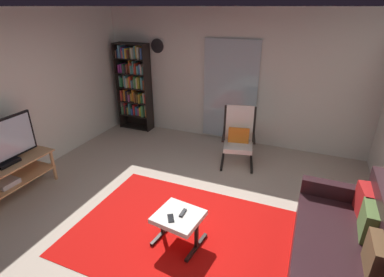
# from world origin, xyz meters

# --- Properties ---
(ground_plane) EXTENTS (7.02, 7.02, 0.00)m
(ground_plane) POSITION_xyz_m (0.00, 0.00, 0.00)
(ground_plane) COLOR #C3B09D
(wall_back) EXTENTS (5.60, 0.06, 2.60)m
(wall_back) POSITION_xyz_m (0.00, 2.90, 1.30)
(wall_back) COLOR silver
(wall_back) RESTS_ON ground
(glass_door_panel) EXTENTS (1.10, 0.01, 2.00)m
(glass_door_panel) POSITION_xyz_m (0.02, 2.83, 1.05)
(glass_door_panel) COLOR silver
(area_rug) EXTENTS (2.68, 1.95, 0.01)m
(area_rug) POSITION_xyz_m (0.29, -0.12, 0.00)
(area_rug) COLOR red
(area_rug) RESTS_ON ground
(tv_stand) EXTENTS (0.51, 1.25, 0.54)m
(tv_stand) POSITION_xyz_m (-2.35, -0.37, 0.35)
(tv_stand) COLOR tan
(tv_stand) RESTS_ON ground
(television) EXTENTS (0.20, 1.04, 0.66)m
(television) POSITION_xyz_m (-2.35, -0.35, 0.86)
(television) COLOR black
(television) RESTS_ON tv_stand
(bookshelf_near_tv) EXTENTS (0.75, 0.30, 1.90)m
(bookshelf_near_tv) POSITION_xyz_m (-2.13, 2.68, 1.03)
(bookshelf_near_tv) COLOR black
(bookshelf_near_tv) RESTS_ON ground
(leather_sofa) EXTENTS (0.91, 1.74, 0.89)m
(leather_sofa) POSITION_xyz_m (2.12, 0.01, 0.32)
(leather_sofa) COLOR #2F191E
(leather_sofa) RESTS_ON ground
(lounge_armchair) EXTENTS (0.69, 0.76, 1.02)m
(lounge_armchair) POSITION_xyz_m (0.46, 1.96, 0.53)
(lounge_armchair) COLOR black
(lounge_armchair) RESTS_ON ground
(ottoman) EXTENTS (0.58, 0.54, 0.40)m
(ottoman) POSITION_xyz_m (0.32, -0.27, 0.33)
(ottoman) COLOR white
(ottoman) RESTS_ON ground
(tv_remote) EXTENTS (0.04, 0.14, 0.02)m
(tv_remote) POSITION_xyz_m (0.36, -0.23, 0.41)
(tv_remote) COLOR black
(tv_remote) RESTS_ON ottoman
(cell_phone) EXTENTS (0.13, 0.15, 0.01)m
(cell_phone) POSITION_xyz_m (0.27, -0.36, 0.41)
(cell_phone) COLOR black
(cell_phone) RESTS_ON ottoman
(wall_clock) EXTENTS (0.29, 0.03, 0.29)m
(wall_clock) POSITION_xyz_m (-1.57, 2.82, 1.85)
(wall_clock) COLOR silver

